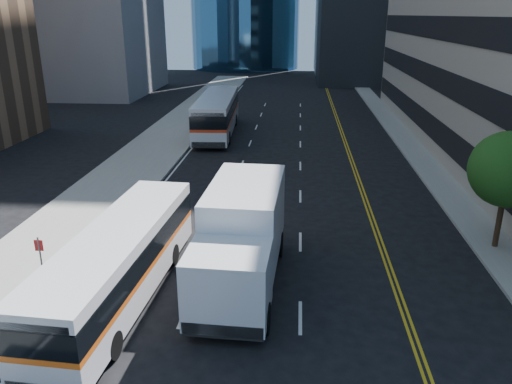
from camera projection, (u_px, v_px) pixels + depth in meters
ground at (284, 354)px, 15.12m from camera, size 160.00×160.00×0.00m
sidewalk_west at (161, 144)px, 39.38m from camera, size 5.00×90.00×0.15m
sidewalk_east at (413, 149)px, 37.84m from camera, size 2.00×90.00×0.15m
street_tree at (508, 170)px, 20.69m from camera, size 3.20×3.20×5.10m
bus_front at (119, 262)px, 17.57m from camera, size 2.93×10.70×2.73m
bus_rear at (217, 113)px, 42.36m from camera, size 3.35×12.66×3.24m
box_truck at (241, 237)px, 18.45m from camera, size 2.98×7.81×3.69m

